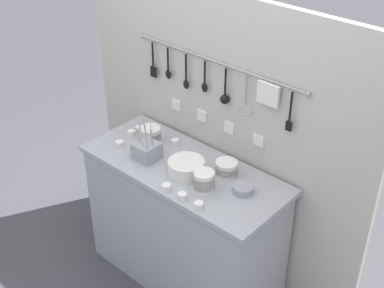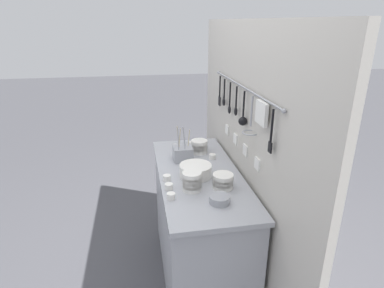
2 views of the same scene
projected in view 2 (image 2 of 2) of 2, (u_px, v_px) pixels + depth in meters
name	position (u px, v px, depth m)	size (l,w,h in m)	color
ground_plane	(198.00, 275.00, 2.50)	(20.00, 20.00, 0.00)	#424247
counter	(198.00, 227.00, 2.34)	(1.28, 0.54, 0.89)	#9EA0A8
back_wall	(243.00, 163.00, 2.21)	(2.08, 0.11, 1.86)	#BCB7AD
bowl_stack_tall_left	(199.00, 146.00, 2.49)	(0.13, 0.13, 0.10)	silver
bowl_stack_back_corner	(223.00, 181.00, 1.96)	(0.13, 0.13, 0.09)	silver
bowl_stack_wide_centre	(192.00, 181.00, 1.93)	(0.12, 0.12, 0.12)	silver
plate_stack	(196.00, 170.00, 2.11)	(0.21, 0.21, 0.08)	silver
steel_mixing_bowl	(219.00, 199.00, 1.80)	(0.12, 0.12, 0.04)	#93969E
cutlery_caddy	(183.00, 153.00, 2.36)	(0.14, 0.14, 0.26)	#93969E
cup_edge_far	(169.00, 187.00, 1.95)	(0.05, 0.05, 0.04)	silver
cup_front_left	(200.00, 143.00, 2.64)	(0.05, 0.05, 0.04)	silver
cup_centre	(212.00, 157.00, 2.38)	(0.05, 0.05, 0.04)	silver
cup_back_left	(167.00, 178.00, 2.06)	(0.05, 0.05, 0.04)	silver
cup_by_caddy	(176.00, 147.00, 2.57)	(0.05, 0.05, 0.04)	silver
cup_back_right	(192.00, 144.00, 2.63)	(0.05, 0.05, 0.04)	silver
cup_beside_plates	(171.00, 196.00, 1.84)	(0.05, 0.05, 0.04)	silver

